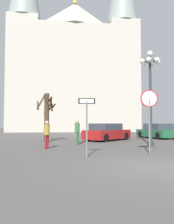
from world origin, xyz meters
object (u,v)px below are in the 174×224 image
at_px(cathedral, 73,66).
at_px(street_lamp, 150,82).
at_px(bare_tree, 46,115).
at_px(stop_sign, 149,108).
at_px(one_way_arrow_sign, 87,120).
at_px(pedestrian_walking, 77,130).
at_px(pedestrian_standing, 47,132).
at_px(parked_car_far_red, 107,132).
at_px(parked_car_near_green, 157,131).

bearing_deg(cathedral, street_lamp, -83.92).
xyz_separation_m(street_lamp, bare_tree, (-6.55, 4.34, -1.92)).
relative_size(cathedral, stop_sign, 12.12).
distance_m(stop_sign, bare_tree, 9.15).
bearing_deg(street_lamp, one_way_arrow_sign, -137.42).
relative_size(cathedral, pedestrian_walking, 21.95).
bearing_deg(bare_tree, street_lamp, -33.54).
height_order(stop_sign, street_lamp, street_lamp).
relative_size(stop_sign, pedestrian_standing, 1.92).
bearing_deg(parked_car_far_red, street_lamp, -72.61).
xyz_separation_m(street_lamp, pedestrian_walking, (-4.40, 1.64, -2.99)).
bearing_deg(parked_car_near_green, street_lamp, -116.21).
height_order(one_way_arrow_sign, pedestrian_walking, one_way_arrow_sign).
distance_m(parked_car_far_red, pedestrian_standing, 7.46).
bearing_deg(street_lamp, stop_sign, -113.38).
distance_m(one_way_arrow_sign, bare_tree, 8.71).
distance_m(parked_car_near_green, parked_car_far_red, 5.67).
xyz_separation_m(one_way_arrow_sign, street_lamp, (4.47, 4.10, 2.43)).
xyz_separation_m(parked_car_far_red, pedestrian_walking, (-2.76, -3.58, 0.33)).
bearing_deg(street_lamp, parked_car_far_red, 107.39).
bearing_deg(cathedral, parked_car_near_green, -72.31).
xyz_separation_m(bare_tree, pedestrian_standing, (0.27, -4.95, -1.13)).
bearing_deg(parked_car_far_red, pedestrian_standing, -128.49).
bearing_deg(parked_car_far_red, cathedral, 93.39).
xyz_separation_m(street_lamp, parked_car_near_green, (3.62, 7.35, -3.34)).
height_order(street_lamp, parked_car_far_red, street_lamp).
height_order(parked_car_near_green, pedestrian_walking, pedestrian_walking).
xyz_separation_m(cathedral, one_way_arrow_sign, (-1.48, -32.18, -10.16)).
xyz_separation_m(one_way_arrow_sign, bare_tree, (-2.08, 8.44, 0.50)).
xyz_separation_m(one_way_arrow_sign, pedestrian_standing, (-1.81, 3.50, -0.63)).
relative_size(bare_tree, pedestrian_walking, 2.30).
relative_size(one_way_arrow_sign, parked_car_far_red, 0.55).
bearing_deg(pedestrian_walking, bare_tree, 128.54).
relative_size(pedestrian_walking, pedestrian_standing, 1.06).
xyz_separation_m(stop_sign, one_way_arrow_sign, (-3.07, -0.87, -0.55)).
xyz_separation_m(parked_car_near_green, pedestrian_standing, (-9.89, -7.96, 0.28)).
bearing_deg(bare_tree, stop_sign, -55.77).
xyz_separation_m(cathedral, parked_car_far_red, (1.35, -22.85, -11.06)).
bearing_deg(pedestrian_walking, one_way_arrow_sign, -90.68).
distance_m(stop_sign, street_lamp, 3.99).
distance_m(bare_tree, parked_car_near_green, 10.70).
relative_size(stop_sign, parked_car_far_red, 0.66).
xyz_separation_m(cathedral, parked_car_near_green, (6.61, -20.73, -11.07)).
relative_size(cathedral, bare_tree, 9.55).
distance_m(street_lamp, parked_car_near_green, 8.85).
bearing_deg(parked_car_near_green, parked_car_far_red, -158.00).
bearing_deg(parked_car_near_green, cathedral, 107.69).
height_order(one_way_arrow_sign, pedestrian_standing, one_way_arrow_sign).
bearing_deg(pedestrian_walking, pedestrian_standing, -129.87).
distance_m(parked_car_near_green, pedestrian_standing, 12.70).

